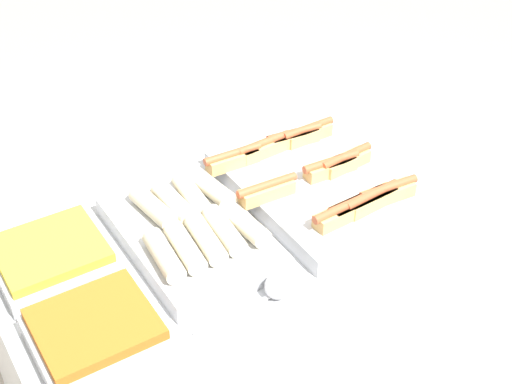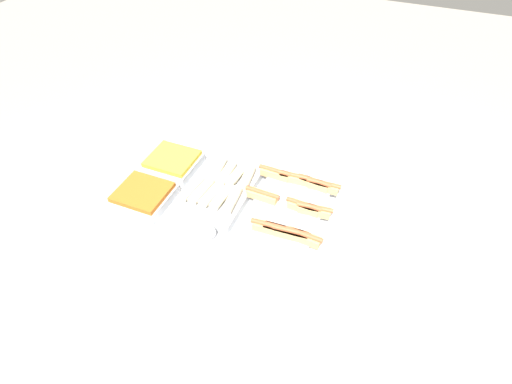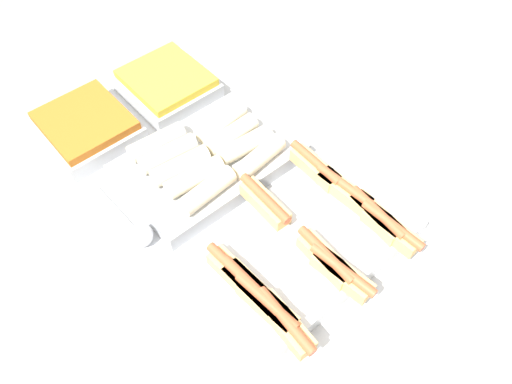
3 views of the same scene
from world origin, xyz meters
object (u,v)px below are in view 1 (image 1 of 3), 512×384
object	(u,v)px
tray_side_front	(96,333)
serving_spoon_near	(273,289)
tray_hotdogs	(310,185)
tray_wraps	(191,230)
tray_side_back	(52,258)

from	to	relation	value
tray_side_front	serving_spoon_near	size ratio (longest dim) A/B	1.04
tray_side_front	serving_spoon_near	world-z (taller)	tray_side_front
tray_hotdogs	tray_wraps	world-z (taller)	tray_hotdogs
tray_wraps	tray_side_front	distance (m)	0.37
tray_side_front	serving_spoon_near	bearing A→B (deg)	-11.66
tray_hotdogs	serving_spoon_near	bearing A→B (deg)	-137.21
tray_wraps	tray_side_back	size ratio (longest dim) A/B	1.79
tray_side_front	tray_side_back	xyz separation A→B (m)	(0.00, 0.27, 0.00)
tray_wraps	tray_side_front	bearing A→B (deg)	-150.04
tray_hotdogs	tray_side_front	world-z (taller)	tray_hotdogs
tray_side_front	tray_side_back	bearing A→B (deg)	90.00
tray_side_back	serving_spoon_near	size ratio (longest dim) A/B	1.04
tray_wraps	serving_spoon_near	xyz separation A→B (m)	(0.07, -0.26, -0.01)
tray_wraps	tray_side_front	size ratio (longest dim) A/B	1.79
tray_hotdogs	tray_side_front	size ratio (longest dim) A/B	2.11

